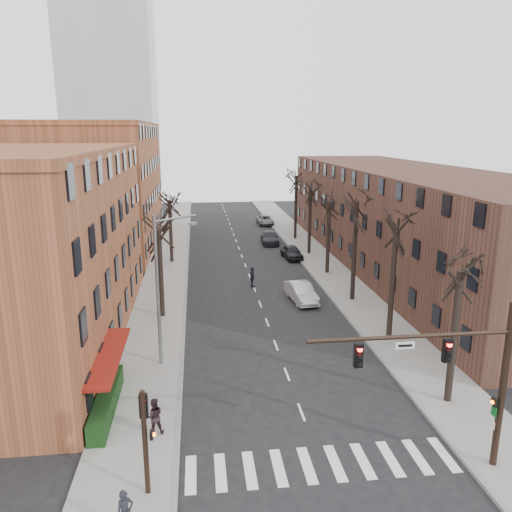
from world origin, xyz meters
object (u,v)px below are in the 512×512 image
object	(u,v)px
silver_sedan	(301,292)
parked_car_mid	(270,238)
pedestrian_a	(125,512)
parked_car_near	(292,252)

from	to	relation	value
silver_sedan	parked_car_mid	xyz separation A→B (m)	(0.63, 21.75, -0.03)
parked_car_mid	pedestrian_a	distance (m)	46.43
silver_sedan	pedestrian_a	xyz separation A→B (m)	(-10.96, -23.22, 0.19)
silver_sedan	parked_car_near	world-z (taller)	silver_sedan
silver_sedan	parked_car_near	size ratio (longest dim) A/B	1.08
silver_sedan	parked_car_mid	world-z (taller)	silver_sedan
silver_sedan	pedestrian_a	bearing A→B (deg)	-122.42
parked_car_near	pedestrian_a	xyz separation A→B (m)	(-12.85, -37.20, 0.23)
silver_sedan	parked_car_near	distance (m)	14.11
parked_car_near	pedestrian_a	world-z (taller)	pedestrian_a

